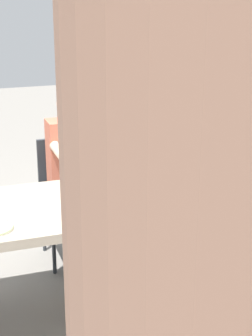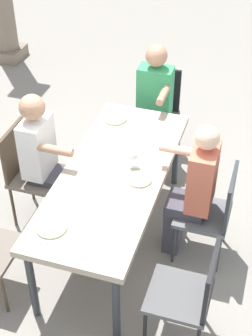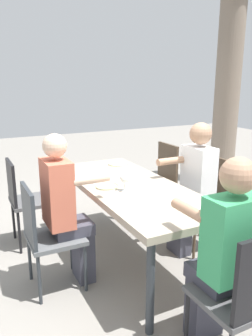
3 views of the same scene
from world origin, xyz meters
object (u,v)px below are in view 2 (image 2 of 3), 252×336
dining_table (113,180)px  diner_woman_green (153,104)px  diner_guest_third (193,189)px  plate_0 (51,227)px  plate_1 (139,179)px  plate_2 (115,119)px  chair_west_south (191,292)px  chair_mid_north (29,168)px  chair_head_east (157,108)px  wine_glass_1 (133,156)px  chair_mid_south (213,210)px  diner_man_white (45,158)px

dining_table → diner_woman_green: (1.25, -0.00, -0.00)m
diner_guest_third → plate_0: 1.21m
plate_1 → plate_2: bearing=30.8°
chair_west_south → plate_0: bearing=86.2°
chair_mid_north → plate_1: (-0.11, -1.06, 0.23)m
diner_woman_green → diner_guest_third: bearing=-150.7°
dining_table → chair_head_east: (1.45, 0.00, -0.18)m
chair_head_east → plate_0: bearing=174.1°
chair_west_south → diner_guest_third: diner_guest_third is taller
chair_west_south → wine_glass_1: (0.94, 0.71, 0.35)m
diner_woman_green → plate_1: (-1.27, -0.22, 0.08)m
diner_woman_green → plate_1: diner_woman_green is taller
diner_woman_green → plate_0: diner_woman_green is taller
diner_woman_green → plate_0: 1.99m
diner_woman_green → wine_glass_1: bearing=-173.7°
plate_2 → dining_table: bearing=-162.6°
chair_mid_north → diner_woman_green: (1.15, -0.84, 0.15)m
chair_mid_south → diner_guest_third: (0.00, 0.18, 0.18)m
chair_west_south → chair_mid_south: 0.89m
chair_mid_north → plate_2: 0.92m
chair_head_east → wine_glass_1: bearing=-174.5°
diner_guest_third → plate_0: diner_guest_third is taller
chair_mid_north → plate_1: bearing=-96.1°
chair_mid_south → chair_west_south: bearing=179.9°
dining_table → diner_man_white: size_ratio=1.54×
chair_mid_south → plate_1: (-0.11, 0.61, 0.27)m
diner_guest_third → plate_1: (-0.12, 0.42, 0.08)m
chair_head_east → diner_guest_third: bearing=-154.3°
diner_woman_green → wine_glass_1: diner_woman_green is taller
chair_mid_south → plate_0: 1.37m
chair_head_east → plate_2: 0.77m
chair_west_south → plate_0: chair_west_south is taller
chair_head_east → chair_mid_north: bearing=148.3°
diner_man_white → wine_glass_1: diner_man_white is taller
diner_guest_third → chair_head_east: bearing=25.7°
chair_west_south → plate_2: 1.91m
diner_guest_third → plate_2: size_ratio=6.07×
diner_woman_green → diner_man_white: size_ratio=0.99×
dining_table → wine_glass_1: 0.26m
chair_mid_north → diner_man_white: (-0.00, -0.18, 0.16)m
diner_man_white → plate_1: 0.89m
diner_man_white → plate_1: (-0.11, -0.88, 0.07)m
chair_head_east → diner_woman_green: (-0.20, -0.00, 0.17)m
dining_table → wine_glass_1: bearing=-42.5°
plate_1 → chair_mid_north: bearing=83.9°
dining_table → diner_woman_green: bearing=-0.1°
diner_guest_third → wine_glass_1: diner_guest_third is taller
chair_mid_north → chair_head_east: bearing=-31.7°
chair_head_east → chair_mid_south: bearing=-148.3°
dining_table → plate_2: bearing=17.4°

